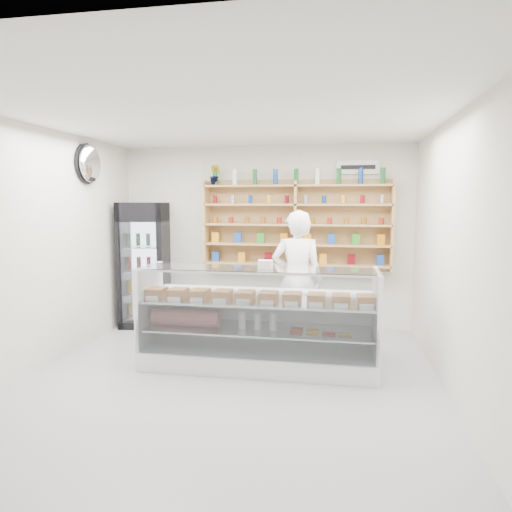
# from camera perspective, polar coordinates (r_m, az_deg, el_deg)

# --- Properties ---
(room) EXTENTS (5.00, 5.00, 5.00)m
(room) POSITION_cam_1_polar(r_m,az_deg,el_deg) (4.70, -3.71, 0.17)
(room) COLOR #99999D
(room) RESTS_ON ground
(display_counter) EXTENTS (2.73, 0.81, 1.19)m
(display_counter) POSITION_cam_1_polar(r_m,az_deg,el_deg) (5.44, 0.28, -10.37)
(display_counter) COLOR white
(display_counter) RESTS_ON floor
(shop_worker) EXTENTS (0.69, 0.47, 1.83)m
(shop_worker) POSITION_cam_1_polar(r_m,az_deg,el_deg) (6.06, 5.16, -2.97)
(shop_worker) COLOR white
(shop_worker) RESTS_ON floor
(drinks_cooler) EXTENTS (0.80, 0.78, 1.93)m
(drinks_cooler) POSITION_cam_1_polar(r_m,az_deg,el_deg) (7.36, -13.76, -1.00)
(drinks_cooler) COLOR black
(drinks_cooler) RESTS_ON floor
(wall_shelving) EXTENTS (2.84, 0.28, 1.33)m
(wall_shelving) POSITION_cam_1_polar(r_m,az_deg,el_deg) (6.91, 4.99, 3.88)
(wall_shelving) COLOR tan
(wall_shelving) RESTS_ON back_wall
(potted_plant) EXTENTS (0.20, 0.18, 0.31)m
(potted_plant) POSITION_cam_1_polar(r_m,az_deg,el_deg) (7.13, -5.15, 10.03)
(potted_plant) COLOR #1E6626
(potted_plant) RESTS_ON wall_shelving
(security_mirror) EXTENTS (0.15, 0.50, 0.50)m
(security_mirror) POSITION_cam_1_polar(r_m,az_deg,el_deg) (6.62, -20.03, 10.79)
(security_mirror) COLOR silver
(security_mirror) RESTS_ON left_wall
(wall_sign) EXTENTS (0.62, 0.03, 0.20)m
(wall_sign) POSITION_cam_1_polar(r_m,az_deg,el_deg) (7.02, 12.63, 10.78)
(wall_sign) COLOR white
(wall_sign) RESTS_ON back_wall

